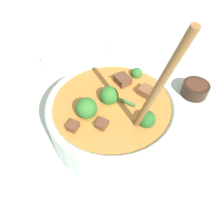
{
  "coord_description": "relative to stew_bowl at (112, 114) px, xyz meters",
  "views": [
    {
      "loc": [
        -0.28,
        0.15,
        0.43
      ],
      "look_at": [
        0.0,
        0.0,
        0.06
      ],
      "focal_mm": 35.0,
      "sensor_mm": 36.0,
      "label": 1
    }
  ],
  "objects": [
    {
      "name": "stew_bowl",
      "position": [
        0.0,
        0.0,
        0.0
      ],
      "size": [
        0.28,
        0.28,
        0.32
      ],
      "color": "#B2C6BC",
      "rests_on": "ground_plane"
    },
    {
      "name": "ground_plane",
      "position": [
        0.0,
        0.0,
        -0.06
      ],
      "size": [
        4.0,
        4.0,
        0.0
      ],
      "primitive_type": "plane",
      "color": "#ADBCAD"
    },
    {
      "name": "condiment_bowl",
      "position": [
        0.0,
        -0.26,
        -0.04
      ],
      "size": [
        0.07,
        0.07,
        0.04
      ],
      "color": "black",
      "rests_on": "ground_plane"
    },
    {
      "name": "empty_plate",
      "position": [
        0.34,
        -0.05,
        -0.05
      ],
      "size": [
        0.25,
        0.25,
        0.02
      ],
      "color": "white",
      "rests_on": "ground_plane"
    }
  ]
}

